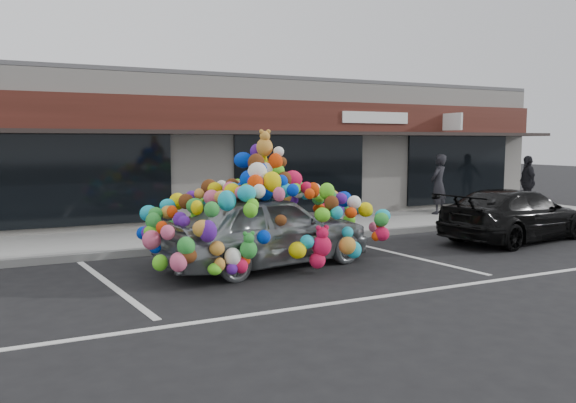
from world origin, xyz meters
name	(u,v)px	position (x,y,z in m)	size (l,w,h in m)	color
ground	(288,270)	(0.00, 0.00, 0.00)	(90.00, 90.00, 0.00)	black
shop_building	(176,149)	(0.00, 8.44, 2.16)	(24.00, 7.20, 4.31)	silver
sidewalk	(221,234)	(0.00, 4.00, 0.07)	(26.00, 3.00, 0.15)	#9B9A95
kerb	(242,244)	(0.00, 2.50, 0.07)	(26.00, 0.18, 0.16)	slate
parking_stripe_left	(111,285)	(-3.20, 0.20, 0.00)	(0.12, 4.40, 0.01)	silver
parking_stripe_mid	(403,255)	(2.80, 0.20, 0.00)	(0.12, 4.40, 0.01)	silver
parking_stripe_right	(576,237)	(8.20, 0.20, 0.00)	(0.12, 4.40, 0.01)	silver
lane_line	(455,286)	(2.00, -2.30, 0.00)	(14.00, 0.12, 0.01)	silver
toy_car	(267,221)	(-0.24, 0.47, 0.89)	(3.07, 4.80, 2.63)	gray
black_sedan	(516,215)	(6.34, 0.47, 0.64)	(4.38, 1.78, 1.27)	black
pedestrian_a	(439,184)	(7.26, 4.38, 1.08)	(0.68, 0.45, 1.87)	black
pedestrian_c	(527,183)	(10.68, 4.02, 1.05)	(0.44, 1.05, 1.80)	black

